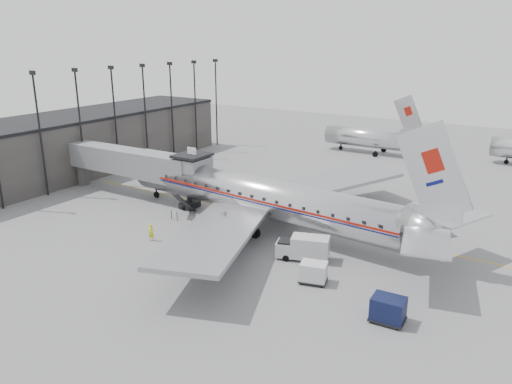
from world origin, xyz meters
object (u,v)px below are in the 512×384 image
(airliner, at_px, (261,197))
(ramp_worker, at_px, (151,232))
(baggage_cart_navy, at_px, (388,309))
(service_van, at_px, (303,247))
(baggage_cart_white, at_px, (313,272))

(airliner, height_order, ramp_worker, airliner)
(baggage_cart_navy, xyz_separation_m, ramp_worker, (-24.10, 2.08, -0.13))
(airliner, bearing_deg, baggage_cart_navy, -27.58)
(service_van, bearing_deg, airliner, 129.03)
(service_van, relative_size, baggage_cart_navy, 2.05)
(service_van, xyz_separation_m, baggage_cart_navy, (9.61, -6.07, -0.17))
(airliner, xyz_separation_m, baggage_cart_navy, (17.00, -11.01, -2.28))
(service_van, height_order, baggage_cart_navy, service_van)
(service_van, height_order, baggage_cart_white, service_van)
(ramp_worker, bearing_deg, service_van, -2.19)
(ramp_worker, bearing_deg, airliner, 33.97)
(ramp_worker, bearing_deg, baggage_cart_white, -16.03)
(baggage_cart_white, relative_size, ramp_worker, 1.48)
(baggage_cart_navy, bearing_deg, baggage_cart_white, 157.58)
(service_van, bearing_deg, baggage_cart_white, -69.98)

